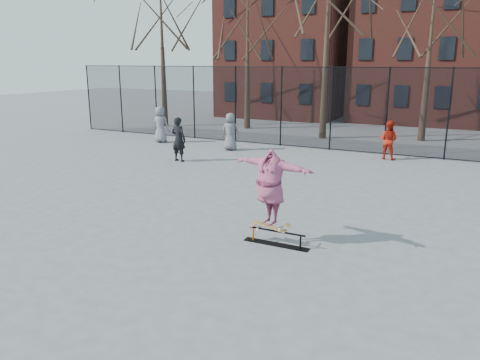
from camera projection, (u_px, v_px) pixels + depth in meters
The scene contains 10 objects.
ground at pixel (229, 244), 11.13m from camera, with size 100.00×100.00×0.00m, color #5D5D61.
skate_rail at pixel (276, 239), 11.08m from camera, with size 1.63×0.25×0.36m.
skateboard at pixel (270, 227), 11.09m from camera, with size 0.90×0.21×0.11m, color #A17240, non-canonical shape.
skater at pixel (270, 189), 10.86m from camera, with size 2.19×0.60×1.78m, color #71398F.
bystander_grey at pixel (230, 132), 22.68m from camera, with size 0.89×0.58×1.82m, color #5F5E63.
bystander_black at pixel (179, 139), 20.16m from camera, with size 0.70×0.46×1.92m, color black.
bystander_red at pixel (388, 140), 20.61m from camera, with size 0.83×0.65×1.72m, color #AA1B0F.
bystander_extra at pixel (161, 125), 24.82m from camera, with size 0.94×0.61×1.93m, color slate.
fence at pixel (360, 109), 21.85m from camera, with size 34.03×0.07×4.00m.
rowhouses at pixel (419, 33), 31.76m from camera, with size 29.00×7.00×13.00m.
Camera 1 is at (4.96, -9.15, 4.24)m, focal length 35.00 mm.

